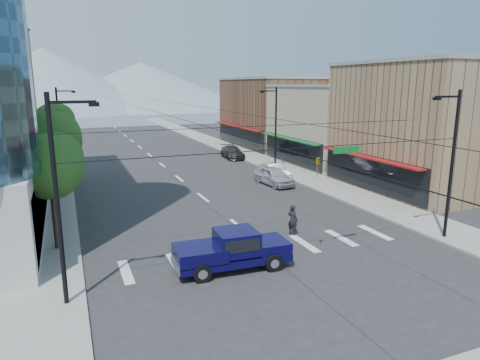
{
  "coord_description": "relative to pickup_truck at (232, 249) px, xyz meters",
  "views": [
    {
      "loc": [
        -10.25,
        -19.26,
        9.27
      ],
      "look_at": [
        0.36,
        6.66,
        3.0
      ],
      "focal_mm": 32.0,
      "sensor_mm": 36.0,
      "label": 1
    }
  ],
  "objects": [
    {
      "name": "shop_far",
      "position": [
        22.86,
        40.12,
        3.94
      ],
      "size": [
        12.0,
        18.0,
        10.0
      ],
      "primitive_type": "cube",
      "color": "brown",
      "rests_on": "ground"
    },
    {
      "name": "ground",
      "position": [
        2.86,
        0.12,
        -1.06
      ],
      "size": [
        160.0,
        160.0,
        0.0
      ],
      "primitive_type": "plane",
      "color": "#28282B",
      "rests_on": "ground"
    },
    {
      "name": "shop_mid",
      "position": [
        22.86,
        24.12,
        3.44
      ],
      "size": [
        12.0,
        14.0,
        9.0
      ],
      "primitive_type": "cube",
      "color": "tan",
      "rests_on": "ground"
    },
    {
      "name": "lamp_pole_ne",
      "position": [
        13.53,
        22.12,
        3.88
      ],
      "size": [
        2.0,
        0.25,
        9.0
      ],
      "color": "black",
      "rests_on": "ground"
    },
    {
      "name": "clock_tower",
      "position": [
        -13.64,
        62.12,
        9.59
      ],
      "size": [
        4.8,
        4.8,
        20.4
      ],
      "color": "#8C6B4C",
      "rests_on": "ground"
    },
    {
      "name": "tree_midnear",
      "position": [
        -8.21,
        13.21,
        4.54
      ],
      "size": [
        4.09,
        4.09,
        7.52
      ],
      "color": "black",
      "rests_on": "ground"
    },
    {
      "name": "sidewalk_right",
      "position": [
        14.86,
        40.12,
        -0.98
      ],
      "size": [
        4.0,
        120.0,
        0.15
      ],
      "primitive_type": "cube",
      "color": "gray",
      "rests_on": "ground"
    },
    {
      "name": "pickup_truck",
      "position": [
        0.0,
        0.0,
        0.0
      ],
      "size": [
        6.09,
        2.56,
        2.03
      ],
      "rotation": [
        0.0,
        0.0,
        -0.05
      ],
      "color": "#0B083F",
      "rests_on": "ground"
    },
    {
      "name": "mountain_left",
      "position": [
        -12.14,
        150.12,
        9.94
      ],
      "size": [
        80.0,
        80.0,
        22.0
      ],
      "primitive_type": "cone",
      "color": "gray",
      "rests_on": "ground"
    },
    {
      "name": "parked_car_far",
      "position": [
        12.26,
        31.44,
        -0.28
      ],
      "size": [
        2.59,
        5.48,
        1.54
      ],
      "primitive_type": "imported",
      "rotation": [
        0.0,
        0.0,
        -0.08
      ],
      "color": "#303033",
      "rests_on": "ground"
    },
    {
      "name": "parked_car_mid",
      "position": [
        11.69,
        18.39,
        -0.31
      ],
      "size": [
        1.82,
        4.62,
        1.5
      ],
      "primitive_type": "imported",
      "rotation": [
        0.0,
        0.0,
        0.05
      ],
      "color": "silver",
      "rests_on": "ground"
    },
    {
      "name": "parked_car_near",
      "position": [
        10.46,
        16.04,
        -0.2
      ],
      "size": [
        2.47,
        5.18,
        1.71
      ],
      "primitive_type": "imported",
      "rotation": [
        0.0,
        0.0,
        0.09
      ],
      "color": "silver",
      "rests_on": "ground"
    },
    {
      "name": "mountain_right",
      "position": [
        22.86,
        160.12,
        7.94
      ],
      "size": [
        90.0,
        90.0,
        18.0
      ],
      "primitive_type": "cone",
      "color": "gray",
      "rests_on": "ground"
    },
    {
      "name": "lamp_pole_nw",
      "position": [
        -7.8,
        30.12,
        3.88
      ],
      "size": [
        2.0,
        0.25,
        9.0
      ],
      "color": "black",
      "rests_on": "ground"
    },
    {
      "name": "shop_near",
      "position": [
        22.86,
        10.12,
        4.44
      ],
      "size": [
        12.0,
        14.0,
        11.0
      ],
      "primitive_type": "cube",
      "color": "#8C6B4C",
      "rests_on": "ground"
    },
    {
      "name": "signal_rig",
      "position": [
        3.06,
        -0.88,
        3.59
      ],
      "size": [
        21.8,
        0.2,
        9.0
      ],
      "color": "black",
      "rests_on": "ground"
    },
    {
      "name": "tree_near",
      "position": [
        -8.21,
        6.21,
        3.94
      ],
      "size": [
        3.65,
        3.64,
        6.71
      ],
      "color": "black",
      "rests_on": "ground"
    },
    {
      "name": "sidewalk_left",
      "position": [
        -9.14,
        40.12,
        -0.98
      ],
      "size": [
        4.0,
        120.0,
        0.15
      ],
      "primitive_type": "cube",
      "color": "gray",
      "rests_on": "ground"
    },
    {
      "name": "tree_far",
      "position": [
        -8.21,
        27.21,
        4.54
      ],
      "size": [
        4.09,
        4.09,
        7.52
      ],
      "color": "black",
      "rests_on": "ground"
    },
    {
      "name": "tree_midfar",
      "position": [
        -8.21,
        20.21,
        3.94
      ],
      "size": [
        3.65,
        3.64,
        6.71
      ],
      "color": "black",
      "rests_on": "ground"
    },
    {
      "name": "pedestrian",
      "position": [
        5.36,
        3.28,
        -0.07
      ],
      "size": [
        0.72,
        0.85,
        1.97
      ],
      "primitive_type": "imported",
      "rotation": [
        0.0,
        0.0,
        1.98
      ],
      "color": "black",
      "rests_on": "ground"
    }
  ]
}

